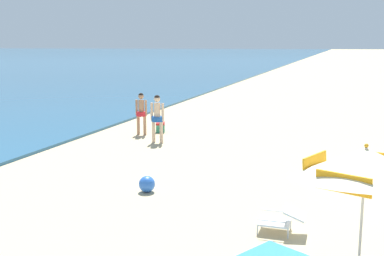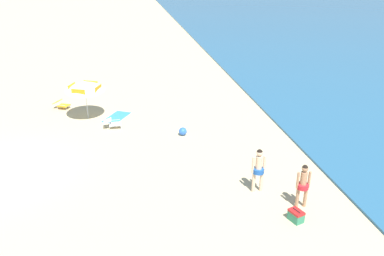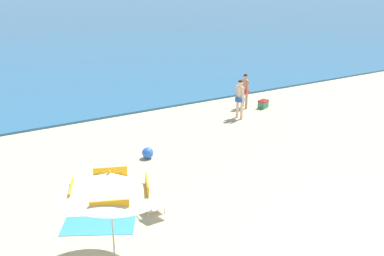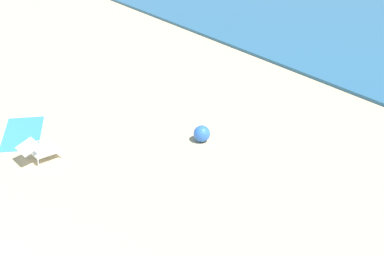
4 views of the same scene
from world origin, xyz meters
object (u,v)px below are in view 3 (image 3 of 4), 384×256
(beach_ball, at_px, (148,153))
(beach_umbrella_striped_main, at_px, (110,184))
(person_standing_beside, at_px, (245,88))
(beach_towel, at_px, (99,225))
(cooler_box, at_px, (263,104))
(person_standing_near_shore, at_px, (240,96))
(lounge_chair_under_umbrella, at_px, (154,204))

(beach_ball, bearing_deg, beach_umbrella_striped_main, -123.90)
(person_standing_beside, height_order, beach_towel, person_standing_beside)
(cooler_box, distance_m, beach_ball, 8.00)
(person_standing_near_shore, distance_m, beach_ball, 5.95)
(cooler_box, bearing_deg, person_standing_beside, 145.69)
(beach_towel, bearing_deg, lounge_chair_under_umbrella, -7.79)
(beach_umbrella_striped_main, xyz_separation_m, lounge_chair_under_umbrella, (1.66, 1.34, -1.59))
(person_standing_beside, bearing_deg, person_standing_near_shore, -136.56)
(lounge_chair_under_umbrella, xyz_separation_m, person_standing_beside, (8.36, 6.58, 0.69))
(lounge_chair_under_umbrella, distance_m, beach_ball, 3.77)
(beach_umbrella_striped_main, distance_m, beach_ball, 5.99)
(beach_umbrella_striped_main, distance_m, person_standing_beside, 12.80)
(person_standing_near_shore, xyz_separation_m, beach_towel, (-8.57, -5.19, -1.01))
(beach_towel, bearing_deg, beach_umbrella_striped_main, -97.38)
(cooler_box, bearing_deg, person_standing_near_shore, -161.36)
(person_standing_near_shore, height_order, cooler_box, person_standing_near_shore)
(beach_ball, xyz_separation_m, beach_towel, (-3.01, -3.24, -0.19))
(person_standing_beside, relative_size, beach_towel, 0.93)
(person_standing_beside, xyz_separation_m, beach_ball, (-6.81, -3.14, -0.77))
(beach_umbrella_striped_main, bearing_deg, beach_ball, 56.10)
(beach_umbrella_striped_main, height_order, lounge_chair_under_umbrella, beach_umbrella_striped_main)
(beach_umbrella_striped_main, relative_size, person_standing_beside, 1.38)
(beach_ball, bearing_deg, cooler_box, 19.17)
(person_standing_near_shore, bearing_deg, person_standing_beside, 43.44)
(person_standing_near_shore, bearing_deg, beach_ball, -160.64)
(person_standing_beside, relative_size, beach_ball, 4.17)
(lounge_chair_under_umbrella, distance_m, person_standing_beside, 10.66)
(beach_umbrella_striped_main, relative_size, beach_towel, 1.28)
(person_standing_beside, xyz_separation_m, beach_towel, (-9.82, -6.37, -0.96))
(person_standing_beside, xyz_separation_m, cooler_box, (0.75, -0.51, -0.77))
(lounge_chair_under_umbrella, bearing_deg, person_standing_near_shore, 37.18)
(person_standing_near_shore, height_order, person_standing_beside, person_standing_near_shore)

